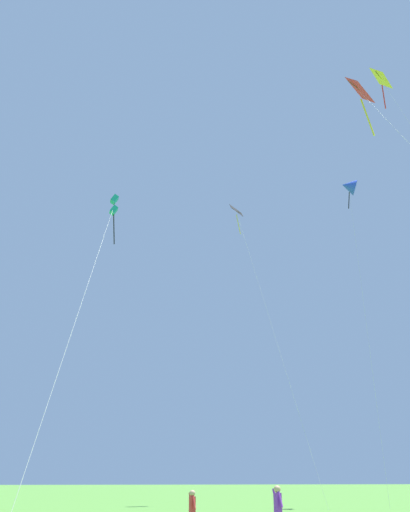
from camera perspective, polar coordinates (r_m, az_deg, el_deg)
name	(u,v)px	position (r m, az deg, el deg)	size (l,w,h in m)	color
kite_red_high	(367,104)	(33.09, 15.99, 14.49)	(4.06, 12.93, 22.72)	red
kite_blue_delta	(349,186)	(51.82, 14.22, 6.78)	(2.73, 5.52, 26.59)	blue
kite_teal_box	(113,210)	(25.09, -9.23, 4.61)	(2.20, 9.61, 13.47)	teal
kite_yellow_diamond	(387,91)	(45.49, 17.82, 15.49)	(4.94, 11.30, 30.37)	yellow
kite_black_large	(240,224)	(51.77, 3.53, 3.22)	(3.54, 10.82, 25.63)	black
person_child_small	(192,509)	(20.18, -1.29, -24.03)	(0.21, 0.46, 1.43)	#2D3351
person_far_back	(278,507)	(19.31, 7.33, -23.73)	(0.23, 0.51, 1.58)	gray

